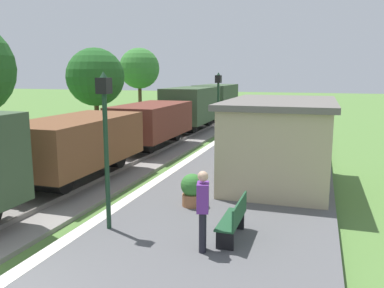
{
  "coord_description": "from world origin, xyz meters",
  "views": [
    {
      "loc": [
        5.61,
        -4.32,
        3.91
      ],
      "look_at": [
        1.26,
        9.38,
        1.36
      ],
      "focal_mm": 37.44,
      "sensor_mm": 36.0,
      "label": 1
    }
  ],
  "objects_px": {
    "freight_train": "(154,119)",
    "station_hut": "(280,140)",
    "bench_near_hut": "(234,219)",
    "lamp_post_far": "(218,97)",
    "bench_down_platform": "(280,142)",
    "person_waiting": "(203,208)",
    "potted_planter": "(192,189)",
    "tree_field_left": "(95,77)",
    "lamp_post_near": "(105,122)",
    "tree_field_distant": "(139,69)"
  },
  "relations": [
    {
      "from": "freight_train",
      "to": "person_waiting",
      "type": "bearing_deg",
      "value": -62.57
    },
    {
      "from": "bench_near_hut",
      "to": "lamp_post_far",
      "type": "bearing_deg",
      "value": 105.94
    },
    {
      "from": "freight_train",
      "to": "tree_field_distant",
      "type": "bearing_deg",
      "value": 118.35
    },
    {
      "from": "person_waiting",
      "to": "lamp_post_near",
      "type": "height_order",
      "value": "lamp_post_near"
    },
    {
      "from": "lamp_post_near",
      "to": "lamp_post_far",
      "type": "xyz_separation_m",
      "value": [
        0.0,
        10.71,
        0.0
      ]
    },
    {
      "from": "freight_train",
      "to": "potted_planter",
      "type": "height_order",
      "value": "freight_train"
    },
    {
      "from": "tree_field_left",
      "to": "lamp_post_near",
      "type": "bearing_deg",
      "value": -58.29
    },
    {
      "from": "potted_planter",
      "to": "lamp_post_near",
      "type": "relative_size",
      "value": 0.25
    },
    {
      "from": "freight_train",
      "to": "bench_near_hut",
      "type": "distance_m",
      "value": 12.27
    },
    {
      "from": "station_hut",
      "to": "lamp_post_far",
      "type": "xyz_separation_m",
      "value": [
        -3.43,
        5.04,
        1.15
      ]
    },
    {
      "from": "potted_planter",
      "to": "tree_field_left",
      "type": "distance_m",
      "value": 14.66
    },
    {
      "from": "potted_planter",
      "to": "lamp_post_near",
      "type": "xyz_separation_m",
      "value": [
        -1.4,
        -2.17,
        2.08
      ]
    },
    {
      "from": "bench_down_platform",
      "to": "lamp_post_near",
      "type": "xyz_separation_m",
      "value": [
        -2.98,
        -10.91,
        2.08
      ]
    },
    {
      "from": "bench_near_hut",
      "to": "person_waiting",
      "type": "bearing_deg",
      "value": -122.41
    },
    {
      "from": "station_hut",
      "to": "tree_field_left",
      "type": "xyz_separation_m",
      "value": [
        -11.46,
        7.33,
        2.02
      ]
    },
    {
      "from": "freight_train",
      "to": "person_waiting",
      "type": "height_order",
      "value": "freight_train"
    },
    {
      "from": "lamp_post_far",
      "to": "tree_field_distant",
      "type": "bearing_deg",
      "value": 130.69
    },
    {
      "from": "bench_near_hut",
      "to": "lamp_post_far",
      "type": "relative_size",
      "value": 0.41
    },
    {
      "from": "freight_train",
      "to": "station_hut",
      "type": "distance_m",
      "value": 8.49
    },
    {
      "from": "tree_field_distant",
      "to": "lamp_post_far",
      "type": "bearing_deg",
      "value": -49.31
    },
    {
      "from": "person_waiting",
      "to": "tree_field_distant",
      "type": "distance_m",
      "value": 24.69
    },
    {
      "from": "freight_train",
      "to": "lamp_post_near",
      "type": "xyz_separation_m",
      "value": [
        3.37,
        -10.76,
        1.22
      ]
    },
    {
      "from": "station_hut",
      "to": "bench_down_platform",
      "type": "xyz_separation_m",
      "value": [
        -0.45,
        5.24,
        -0.93
      ]
    },
    {
      "from": "potted_planter",
      "to": "tree_field_left",
      "type": "bearing_deg",
      "value": 131.04
    },
    {
      "from": "potted_planter",
      "to": "lamp_post_far",
      "type": "xyz_separation_m",
      "value": [
        -1.4,
        8.54,
        2.08
      ]
    },
    {
      "from": "person_waiting",
      "to": "tree_field_distant",
      "type": "xyz_separation_m",
      "value": [
        -11.45,
        21.66,
        3.07
      ]
    },
    {
      "from": "potted_planter",
      "to": "lamp_post_far",
      "type": "bearing_deg",
      "value": 99.3
    },
    {
      "from": "bench_down_platform",
      "to": "lamp_post_near",
      "type": "relative_size",
      "value": 0.41
    },
    {
      "from": "lamp_post_near",
      "to": "tree_field_distant",
      "type": "xyz_separation_m",
      "value": [
        -8.98,
        21.15,
        1.46
      ]
    },
    {
      "from": "potted_planter",
      "to": "lamp_post_far",
      "type": "height_order",
      "value": "lamp_post_far"
    },
    {
      "from": "freight_train",
      "to": "bench_near_hut",
      "type": "xyz_separation_m",
      "value": [
        6.35,
        -10.47,
        -0.86
      ]
    },
    {
      "from": "bench_near_hut",
      "to": "tree_field_left",
      "type": "height_order",
      "value": "tree_field_left"
    },
    {
      "from": "station_hut",
      "to": "person_waiting",
      "type": "xyz_separation_m",
      "value": [
        -0.96,
        -6.17,
        -0.47
      ]
    },
    {
      "from": "bench_down_platform",
      "to": "person_waiting",
      "type": "relative_size",
      "value": 0.88
    },
    {
      "from": "bench_near_hut",
      "to": "lamp_post_near",
      "type": "relative_size",
      "value": 0.41
    },
    {
      "from": "station_hut",
      "to": "person_waiting",
      "type": "distance_m",
      "value": 6.26
    },
    {
      "from": "person_waiting",
      "to": "tree_field_distant",
      "type": "height_order",
      "value": "tree_field_distant"
    },
    {
      "from": "station_hut",
      "to": "lamp_post_near",
      "type": "height_order",
      "value": "lamp_post_near"
    },
    {
      "from": "station_hut",
      "to": "tree_field_left",
      "type": "bearing_deg",
      "value": 147.39
    },
    {
      "from": "freight_train",
      "to": "tree_field_left",
      "type": "xyz_separation_m",
      "value": [
        -4.66,
        2.25,
        2.09
      ]
    },
    {
      "from": "station_hut",
      "to": "tree_field_distant",
      "type": "bearing_deg",
      "value": 128.71
    },
    {
      "from": "freight_train",
      "to": "bench_down_platform",
      "type": "height_order",
      "value": "freight_train"
    },
    {
      "from": "station_hut",
      "to": "lamp_post_near",
      "type": "distance_m",
      "value": 6.73
    },
    {
      "from": "freight_train",
      "to": "station_hut",
      "type": "height_order",
      "value": "station_hut"
    },
    {
      "from": "bench_down_platform",
      "to": "tree_field_left",
      "type": "xyz_separation_m",
      "value": [
        -11.01,
        2.09,
        2.95
      ]
    },
    {
      "from": "bench_down_platform",
      "to": "tree_field_left",
      "type": "height_order",
      "value": "tree_field_left"
    },
    {
      "from": "bench_near_hut",
      "to": "lamp_post_far",
      "type": "height_order",
      "value": "lamp_post_far"
    },
    {
      "from": "bench_near_hut",
      "to": "tree_field_left",
      "type": "xyz_separation_m",
      "value": [
        -11.01,
        12.72,
        2.95
      ]
    },
    {
      "from": "lamp_post_near",
      "to": "person_waiting",
      "type": "bearing_deg",
      "value": -11.49
    },
    {
      "from": "freight_train",
      "to": "station_hut",
      "type": "bearing_deg",
      "value": -36.79
    }
  ]
}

